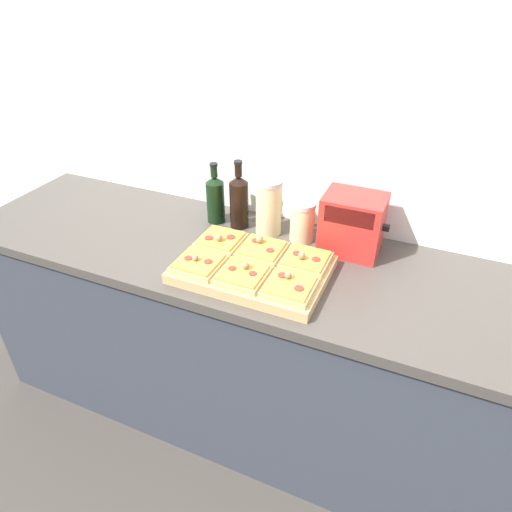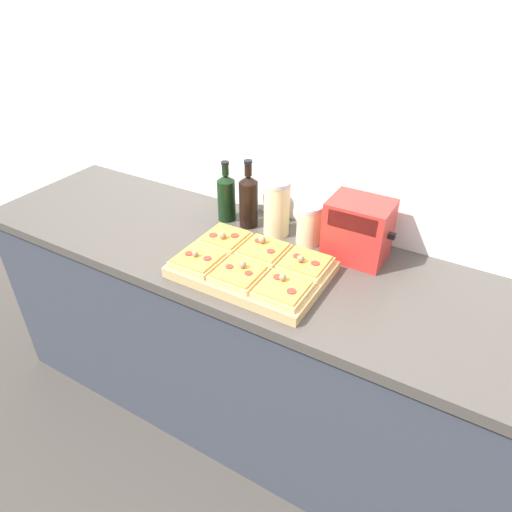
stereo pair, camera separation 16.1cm
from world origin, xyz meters
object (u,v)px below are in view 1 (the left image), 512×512
object	(u,v)px
grain_jar_short	(302,221)
toaster_oven	(352,224)
olive_oil_bottle	(215,198)
wine_bottle	(239,200)
cutting_board	(253,269)
grain_jar_tall	(269,207)

from	to	relation	value
grain_jar_short	toaster_oven	world-z (taller)	toaster_oven
olive_oil_bottle	grain_jar_short	size ratio (longest dim) A/B	1.58
olive_oil_bottle	wine_bottle	xyz separation A→B (m)	(0.11, -0.00, 0.01)
olive_oil_bottle	wine_bottle	bearing A→B (deg)	-0.00
olive_oil_bottle	cutting_board	bearing A→B (deg)	-44.54
cutting_board	toaster_oven	world-z (taller)	toaster_oven
grain_jar_short	toaster_oven	xyz separation A→B (m)	(0.19, -0.00, 0.03)
toaster_oven	grain_jar_tall	bearing A→B (deg)	179.86
olive_oil_bottle	wine_bottle	world-z (taller)	wine_bottle
grain_jar_tall	grain_jar_short	size ratio (longest dim) A/B	1.41
cutting_board	grain_jar_short	bearing A→B (deg)	74.38
grain_jar_tall	olive_oil_bottle	bearing A→B (deg)	180.00
grain_jar_short	toaster_oven	bearing A→B (deg)	-0.25
grain_jar_tall	toaster_oven	xyz separation A→B (m)	(0.34, -0.00, -0.00)
cutting_board	grain_jar_short	world-z (taller)	grain_jar_short
olive_oil_bottle	grain_jar_short	distance (m)	0.38
toaster_oven	wine_bottle	bearing A→B (deg)	179.90
cutting_board	grain_jar_short	size ratio (longest dim) A/B	3.18
wine_bottle	grain_jar_tall	xyz separation A→B (m)	(0.13, 0.00, -0.00)
olive_oil_bottle	wine_bottle	distance (m)	0.11
grain_jar_short	toaster_oven	distance (m)	0.20
cutting_board	wine_bottle	bearing A→B (deg)	122.92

